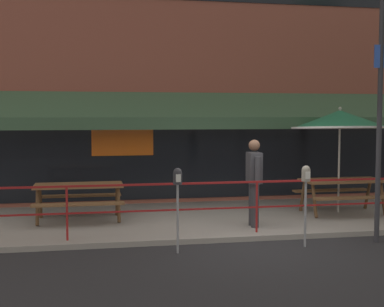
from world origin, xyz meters
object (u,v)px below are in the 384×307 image
patio_umbrella_centre (340,120)px  street_sign_pole (380,111)px  picnic_table_centre (342,186)px  parking_meter_far (306,181)px  pedestrian_walking (254,178)px  parking_meter_near (178,184)px  picnic_table_left (79,192)px

patio_umbrella_centre → street_sign_pole: (-0.44, -2.42, 0.18)m
picnic_table_centre → parking_meter_far: parking_meter_far is taller
patio_umbrella_centre → pedestrian_walking: 2.84m
picnic_table_centre → parking_meter_far: (-1.85, -2.32, 0.44)m
parking_meter_far → street_sign_pole: bearing=3.5°
patio_umbrella_centre → parking_meter_near: size_ratio=1.67×
pedestrian_walking → street_sign_pole: size_ratio=0.37×
parking_meter_far → street_sign_pole: street_sign_pole is taller
parking_meter_near → pedestrian_walking: bearing=38.0°
parking_meter_far → patio_umbrella_centre: bearing=53.6°
picnic_table_centre → patio_umbrella_centre: bearing=90.0°
street_sign_pole → patio_umbrella_centre: bearing=79.7°
patio_umbrella_centre → pedestrian_walking: size_ratio=1.39×
picnic_table_left → street_sign_pole: (5.30, -2.50, 1.66)m
pedestrian_walking → parking_meter_far: (0.50, -1.37, 0.09)m
picnic_table_centre → parking_meter_near: 4.72m
picnic_table_left → picnic_table_centre: size_ratio=1.00×
parking_meter_far → pedestrian_walking: bearing=110.1°
patio_umbrella_centre → parking_meter_near: bearing=-148.6°
patio_umbrella_centre → parking_meter_far: (-1.85, -2.51, -1.03)m
picnic_table_left → patio_umbrella_centre: size_ratio=0.76×
patio_umbrella_centre → parking_meter_far: size_ratio=1.67×
picnic_table_left → parking_meter_near: (1.65, -2.58, 0.44)m
picnic_table_centre → parking_meter_far: size_ratio=1.27×
picnic_table_centre → pedestrian_walking: (-2.35, -0.95, 0.35)m
patio_umbrella_centre → pedestrian_walking: bearing=-154.1°
street_sign_pole → pedestrian_walking: bearing=146.2°
picnic_table_left → patio_umbrella_centre: 5.93m
picnic_table_left → patio_umbrella_centre: patio_umbrella_centre is taller
patio_umbrella_centre → pedestrian_walking: (-2.35, -1.14, -1.12)m
picnic_table_left → patio_umbrella_centre: (5.74, -0.08, 1.47)m
patio_umbrella_centre → parking_meter_near: (-4.09, -2.50, -1.03)m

